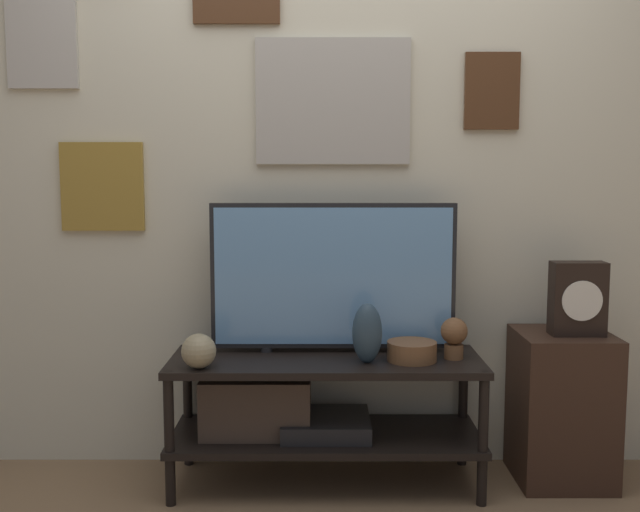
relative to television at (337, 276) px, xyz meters
name	(u,v)px	position (x,y,z in m)	size (l,w,h in m)	color
wall_back	(327,155)	(-0.04, 0.18, 0.50)	(6.40, 0.08, 2.70)	beige
media_console	(304,405)	(-0.14, -0.10, -0.52)	(1.27, 0.47, 0.53)	black
television	(337,276)	(0.00, 0.00, 0.00)	(1.02, 0.05, 0.63)	black
vase_urn_stoneware	(371,333)	(0.13, -0.18, -0.20)	(0.12, 0.10, 0.24)	#2D4251
vase_wide_bowl	(415,351)	(0.31, -0.14, -0.28)	(0.20, 0.20, 0.08)	brown
vase_round_glass	(202,351)	(-0.52, -0.26, -0.25)	(0.13, 0.13, 0.13)	tan
decorative_bust	(458,335)	(0.49, -0.11, -0.23)	(0.11, 0.11, 0.17)	brown
side_table	(565,407)	(0.95, -0.06, -0.54)	(0.38, 0.38, 0.63)	#382319
mantel_clock	(582,299)	(0.99, -0.09, -0.08)	(0.22, 0.11, 0.30)	black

